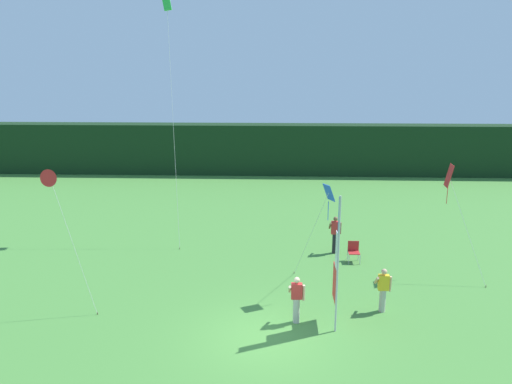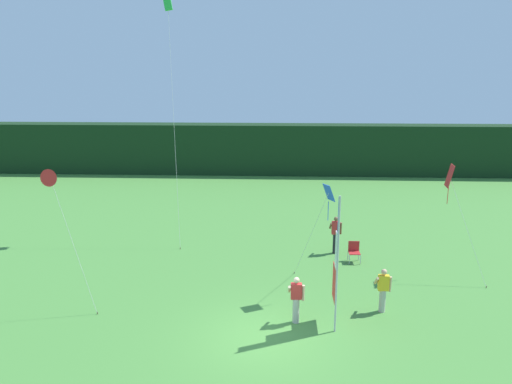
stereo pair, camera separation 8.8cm
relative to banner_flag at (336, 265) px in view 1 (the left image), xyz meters
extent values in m
plane|color=#478438|center=(-2.24, -0.79, -2.14)|extent=(120.00, 120.00, 0.00)
cube|color=black|center=(-2.24, 25.33, -0.12)|extent=(80.00, 2.40, 4.04)
cylinder|color=#B7B7BC|center=(0.00, -0.29, 0.09)|extent=(0.06, 0.06, 4.47)
cube|color=red|center=(0.00, 0.22, -0.74)|extent=(0.02, 0.97, 1.19)
cube|color=white|center=(0.00, 0.04, 0.45)|extent=(0.02, 0.60, 1.19)
cube|color=blue|center=(0.00, -0.15, 1.64)|extent=(0.02, 0.23, 1.19)
cylinder|color=black|center=(0.78, 6.82, -1.68)|extent=(0.22, 0.22, 0.92)
cube|color=red|center=(0.78, 6.82, -0.92)|extent=(0.36, 0.20, 0.59)
sphere|color=brown|center=(0.78, 6.82, -0.51)|extent=(0.20, 0.20, 0.20)
cylinder|color=brown|center=(0.55, 6.88, -0.85)|extent=(0.09, 0.48, 0.42)
cylinder|color=brown|center=(1.01, 6.83, -0.95)|extent=(0.09, 0.14, 0.56)
cylinder|color=#B7B2A3|center=(-1.23, 0.24, -1.71)|extent=(0.22, 0.22, 0.85)
cube|color=red|center=(-1.23, 0.24, -1.02)|extent=(0.36, 0.20, 0.53)
sphere|color=beige|center=(-1.23, 0.24, -0.64)|extent=(0.20, 0.20, 0.20)
cylinder|color=beige|center=(-1.46, 0.30, -0.99)|extent=(0.09, 0.48, 0.42)
cylinder|color=beige|center=(-1.00, 0.24, -1.08)|extent=(0.09, 0.14, 0.56)
cylinder|color=#B7B2A3|center=(1.78, 1.14, -1.74)|extent=(0.22, 0.22, 0.80)
cube|color=yellow|center=(1.78, 1.14, -1.06)|extent=(0.36, 0.20, 0.54)
sphere|color=tan|center=(1.78, 1.14, -0.67)|extent=(0.20, 0.20, 0.20)
cylinder|color=tan|center=(1.55, 1.20, -1.02)|extent=(0.09, 0.48, 0.42)
cylinder|color=tan|center=(2.01, 1.14, -1.12)|extent=(0.09, 0.14, 0.56)
cylinder|color=#BCBCC1|center=(1.25, 5.48, -1.93)|extent=(0.03, 0.03, 0.42)
cylinder|color=#BCBCC1|center=(1.73, 5.48, -1.93)|extent=(0.03, 0.03, 0.42)
cylinder|color=#BCBCC1|center=(1.25, 5.96, -1.93)|extent=(0.03, 0.03, 0.42)
cylinder|color=#BCBCC1|center=(1.73, 5.96, -1.93)|extent=(0.03, 0.03, 0.42)
cube|color=#B22323|center=(1.49, 5.72, -1.71)|extent=(0.48, 0.48, 0.03)
cube|color=#B22323|center=(1.49, 5.96, -1.47)|extent=(0.48, 0.03, 0.44)
cylinder|color=brown|center=(6.20, 3.29, -2.10)|extent=(0.03, 0.03, 0.08)
cylinder|color=silver|center=(5.57, 4.03, -0.10)|extent=(1.29, 1.50, 4.09)
cube|color=red|center=(4.93, 4.77, 1.94)|extent=(0.28, 0.67, 0.90)
cylinder|color=red|center=(4.93, 4.77, 1.14)|extent=(0.02, 0.02, 0.70)
cylinder|color=brown|center=(-6.43, 7.01, -2.10)|extent=(0.03, 0.03, 0.08)
cylinder|color=silver|center=(-6.84, 8.60, 3.49)|extent=(0.83, 3.19, 11.27)
cube|color=green|center=(-7.25, 10.19, 9.12)|extent=(0.48, 0.41, 0.58)
cylinder|color=brown|center=(-8.00, 0.49, -2.10)|extent=(0.03, 0.03, 0.08)
cylinder|color=silver|center=(-8.69, 0.69, 0.20)|extent=(1.39, 0.42, 4.70)
cone|color=red|center=(-9.38, 0.89, 2.55)|extent=(0.60, 0.29, 0.60)
cylinder|color=brown|center=(-1.15, 4.33, -2.10)|extent=(0.03, 0.03, 0.08)
cylinder|color=silver|center=(-0.61, 3.37, -0.18)|extent=(1.11, 1.95, 3.92)
cube|color=blue|center=(-0.06, 2.40, 1.78)|extent=(0.45, 0.53, 0.60)
cylinder|color=blue|center=(-0.06, 2.40, 1.10)|extent=(0.02, 0.02, 0.70)
camera|label=1|loc=(-1.94, -14.70, 5.89)|focal=34.62mm
camera|label=2|loc=(-1.85, -14.69, 5.89)|focal=34.62mm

